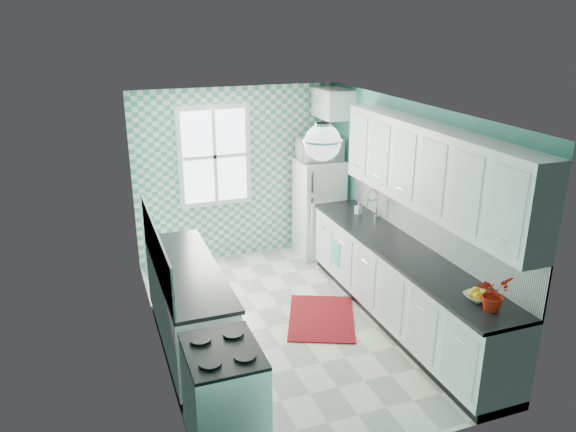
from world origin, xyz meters
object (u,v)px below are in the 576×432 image
object	(u,v)px
fridge	(319,208)
microwave	(320,149)
stove	(225,395)
potted_plant	(493,293)
ceiling_light	(323,142)
sink	(364,221)
fruit_bowl	(478,297)

from	to	relation	value
fridge	microwave	distance (m)	0.89
stove	potted_plant	world-z (taller)	potted_plant
ceiling_light	sink	xyz separation A→B (m)	(1.20, 1.36, -1.39)
ceiling_light	fruit_bowl	xyz separation A→B (m)	(1.20, -0.90, -1.35)
fridge	stove	size ratio (longest dim) A/B	1.62
ceiling_light	potted_plant	bearing A→B (deg)	-42.09
stove	ceiling_light	bearing A→B (deg)	34.36
ceiling_light	potted_plant	xyz separation A→B (m)	(1.20, -1.08, -1.22)
sink	microwave	xyz separation A→B (m)	(-0.09, 1.25, 0.69)
potted_plant	sink	bearing A→B (deg)	89.91
fridge	microwave	size ratio (longest dim) A/B	2.39
stove	sink	bearing A→B (deg)	41.91
ceiling_light	potted_plant	world-z (taller)	ceiling_light
fridge	fruit_bowl	world-z (taller)	fridge
fridge	fruit_bowl	distance (m)	3.52
ceiling_light	sink	world-z (taller)	ceiling_light
sink	microwave	size ratio (longest dim) A/B	0.88
sink	fruit_bowl	size ratio (longest dim) A/B	2.23
ceiling_light	stove	distance (m)	2.36
fridge	fruit_bowl	bearing A→B (deg)	-92.45
fruit_bowl	microwave	world-z (taller)	microwave
stove	sink	xyz separation A→B (m)	(2.40, 2.20, 0.46)
sink	potted_plant	xyz separation A→B (m)	(-0.00, -2.44, 0.17)
potted_plant	microwave	size ratio (longest dim) A/B	0.53
ceiling_light	fridge	xyz separation A→B (m)	(1.11, 2.61, -1.60)
fruit_bowl	microwave	size ratio (longest dim) A/B	0.39
fruit_bowl	fridge	bearing A→B (deg)	91.47
ceiling_light	microwave	distance (m)	2.93
microwave	stove	bearing A→B (deg)	58.79
stove	microwave	size ratio (longest dim) A/B	1.48
ceiling_light	sink	bearing A→B (deg)	48.47
fridge	fruit_bowl	xyz separation A→B (m)	(0.09, -3.51, 0.24)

